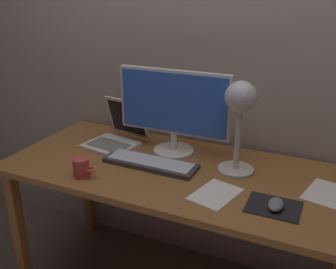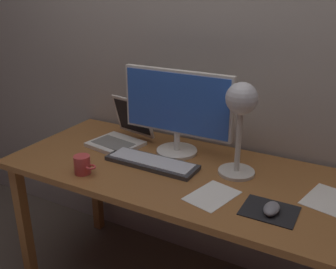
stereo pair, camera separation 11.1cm
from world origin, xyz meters
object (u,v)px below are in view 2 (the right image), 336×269
Objects in this scene: desk_lamp at (241,111)px; keyboard_main at (152,162)px; mouse at (272,209)px; laptop at (124,131)px; monitor at (177,108)px; coffee_mug at (83,165)px.

keyboard_main is at bearing -164.51° from desk_lamp.
keyboard_main is 0.61m from mouse.
desk_lamp is at bearing -5.32° from laptop.
laptop is at bearing 174.68° from desk_lamp.
keyboard_main is at bearing -31.37° from laptop.
monitor is 0.51m from coffee_mug.
mouse is at bearing -47.89° from desk_lamp.
mouse is (0.59, -0.14, 0.01)m from keyboard_main.
monitor reaches higher than keyboard_main.
keyboard_main is 1.41× the size of laptop.
laptop is 0.76× the size of desk_lamp.
laptop is at bearing 148.63° from keyboard_main.
laptop reaches higher than keyboard_main.
laptop is 0.68m from desk_lamp.
mouse is at bearing -19.29° from laptop.
monitor reaches higher than coffee_mug.
coffee_mug is at bearing -83.05° from laptop.
desk_lamp reaches higher than coffee_mug.
mouse is 0.82m from coffee_mug.
monitor is 1.78× the size of laptop.
laptop is at bearing -177.32° from monitor.
coffee_mug is (-0.26, -0.40, -0.19)m from monitor.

